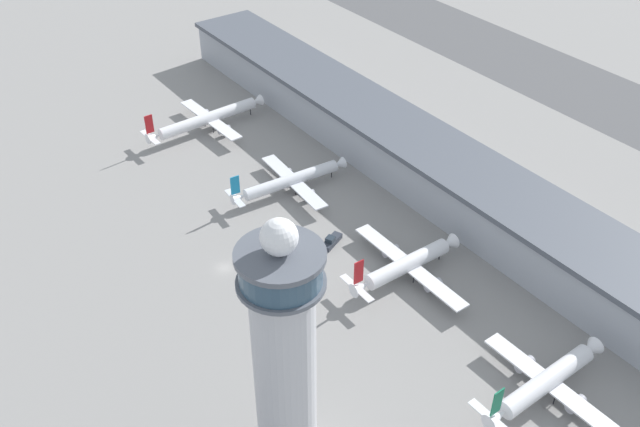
{
  "coord_description": "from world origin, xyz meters",
  "views": [
    {
      "loc": [
        132.57,
        -63.71,
        124.92
      ],
      "look_at": [
        2.7,
        29.6,
        7.09
      ],
      "focal_mm": 40.0,
      "sensor_mm": 36.0,
      "label": 1
    }
  ],
  "objects_px": {
    "service_truck_catering": "(332,241)",
    "airplane_gate_alpha": "(208,119)",
    "airplane_gate_charlie": "(407,265)",
    "service_truck_fuel": "(290,277)",
    "airplane_gate_bravo": "(291,181)",
    "control_tower": "(284,361)",
    "airplane_gate_delta": "(546,382)"
  },
  "relations": [
    {
      "from": "service_truck_catering",
      "to": "airplane_gate_alpha",
      "type": "bearing_deg",
      "value": 177.78
    },
    {
      "from": "airplane_gate_charlie",
      "to": "service_truck_fuel",
      "type": "distance_m",
      "value": 30.68
    },
    {
      "from": "airplane_gate_charlie",
      "to": "airplane_gate_bravo",
      "type": "bearing_deg",
      "value": -177.13
    },
    {
      "from": "airplane_gate_bravo",
      "to": "control_tower",
      "type": "bearing_deg",
      "value": -34.1
    },
    {
      "from": "airplane_gate_bravo",
      "to": "airplane_gate_delta",
      "type": "xyz_separation_m",
      "value": [
        97.89,
        0.81,
        0.54
      ]
    },
    {
      "from": "control_tower",
      "to": "service_truck_fuel",
      "type": "relative_size",
      "value": 7.71
    },
    {
      "from": "airplane_gate_bravo",
      "to": "service_truck_catering",
      "type": "distance_m",
      "value": 28.84
    },
    {
      "from": "service_truck_fuel",
      "to": "airplane_gate_delta",
      "type": "bearing_deg",
      "value": 20.26
    },
    {
      "from": "airplane_gate_bravo",
      "to": "airplane_gate_delta",
      "type": "bearing_deg",
      "value": 0.47
    },
    {
      "from": "airplane_gate_bravo",
      "to": "airplane_gate_charlie",
      "type": "relative_size",
      "value": 0.99
    },
    {
      "from": "control_tower",
      "to": "service_truck_fuel",
      "type": "xyz_separation_m",
      "value": [
        -45.39,
        30.69,
        -28.58
      ]
    },
    {
      "from": "control_tower",
      "to": "airplane_gate_charlie",
      "type": "distance_m",
      "value": 67.87
    },
    {
      "from": "service_truck_fuel",
      "to": "airplane_gate_alpha",
      "type": "bearing_deg",
      "value": 165.98
    },
    {
      "from": "airplane_gate_delta",
      "to": "airplane_gate_alpha",
      "type": "bearing_deg",
      "value": -178.79
    },
    {
      "from": "airplane_gate_alpha",
      "to": "service_truck_catering",
      "type": "xyz_separation_m",
      "value": [
        76.85,
        -2.98,
        -3.43
      ]
    },
    {
      "from": "service_truck_catering",
      "to": "airplane_gate_charlie",
      "type": "bearing_deg",
      "value": 19.23
    },
    {
      "from": "airplane_gate_alpha",
      "to": "service_truck_fuel",
      "type": "xyz_separation_m",
      "value": [
        82.39,
        -20.58,
        -3.51
      ]
    },
    {
      "from": "airplane_gate_alpha",
      "to": "airplane_gate_charlie",
      "type": "xyz_separation_m",
      "value": [
        99.28,
        4.84,
        -0.35
      ]
    },
    {
      "from": "airplane_gate_bravo",
      "to": "airplane_gate_charlie",
      "type": "xyz_separation_m",
      "value": [
        50.63,
        2.54,
        0.11
      ]
    },
    {
      "from": "airplane_gate_alpha",
      "to": "airplane_gate_bravo",
      "type": "distance_m",
      "value": 48.7
    },
    {
      "from": "airplane_gate_alpha",
      "to": "service_truck_fuel",
      "type": "distance_m",
      "value": 84.99
    },
    {
      "from": "airplane_gate_charlie",
      "to": "airplane_gate_delta",
      "type": "xyz_separation_m",
      "value": [
        47.26,
        -1.74,
        0.44
      ]
    },
    {
      "from": "airplane_gate_alpha",
      "to": "airplane_gate_charlie",
      "type": "height_order",
      "value": "airplane_gate_charlie"
    },
    {
      "from": "airplane_gate_delta",
      "to": "service_truck_catering",
      "type": "relative_size",
      "value": 4.42
    },
    {
      "from": "control_tower",
      "to": "airplane_gate_bravo",
      "type": "xyz_separation_m",
      "value": [
        -79.12,
        53.57,
        -25.53
      ]
    },
    {
      "from": "airplane_gate_delta",
      "to": "airplane_gate_charlie",
      "type": "bearing_deg",
      "value": 177.9
    },
    {
      "from": "airplane_gate_bravo",
      "to": "service_truck_fuel",
      "type": "relative_size",
      "value": 5.07
    },
    {
      "from": "airplane_gate_alpha",
      "to": "service_truck_catering",
      "type": "bearing_deg",
      "value": -2.22
    },
    {
      "from": "airplane_gate_charlie",
      "to": "service_truck_catering",
      "type": "distance_m",
      "value": 23.96
    },
    {
      "from": "airplane_gate_alpha",
      "to": "service_truck_fuel",
      "type": "height_order",
      "value": "airplane_gate_alpha"
    },
    {
      "from": "airplane_gate_charlie",
      "to": "service_truck_fuel",
      "type": "xyz_separation_m",
      "value": [
        -16.89,
        -25.42,
        -3.15
      ]
    },
    {
      "from": "airplane_gate_delta",
      "to": "service_truck_catering",
      "type": "distance_m",
      "value": 70.05
    }
  ]
}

